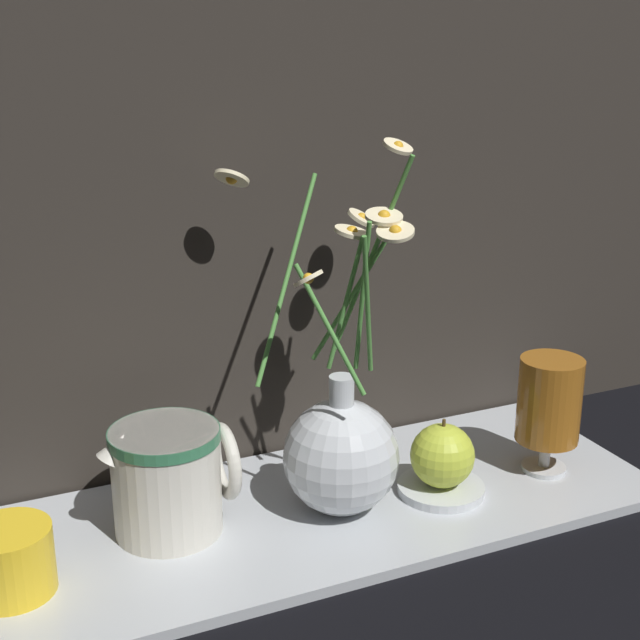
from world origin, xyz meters
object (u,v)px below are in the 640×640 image
at_px(orange_fruit, 442,456).
at_px(yellow_mug, 7,561).
at_px(tea_glass, 549,402).
at_px(ceramic_pitcher, 169,475).
at_px(vase_with_flowers, 341,448).

bearing_deg(orange_fruit, yellow_mug, 179.39).
xyz_separation_m(yellow_mug, tea_glass, (0.61, -0.01, 0.06)).
bearing_deg(yellow_mug, ceramic_pitcher, 14.95).
xyz_separation_m(ceramic_pitcher, tea_glass, (0.44, -0.05, 0.02)).
distance_m(tea_glass, orange_fruit, 0.15).
xyz_separation_m(vase_with_flowers, ceramic_pitcher, (-0.18, 0.03, -0.01)).
height_order(vase_with_flowers, yellow_mug, vase_with_flowers).
bearing_deg(orange_fruit, ceramic_pitcher, 170.61).
distance_m(yellow_mug, orange_fruit, 0.47).
relative_size(yellow_mug, ceramic_pitcher, 0.66).
relative_size(vase_with_flowers, orange_fruit, 4.87).
bearing_deg(vase_with_flowers, orange_fruit, -7.30).
bearing_deg(tea_glass, orange_fruit, 178.29).
height_order(yellow_mug, tea_glass, tea_glass).
bearing_deg(vase_with_flowers, yellow_mug, -178.31).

